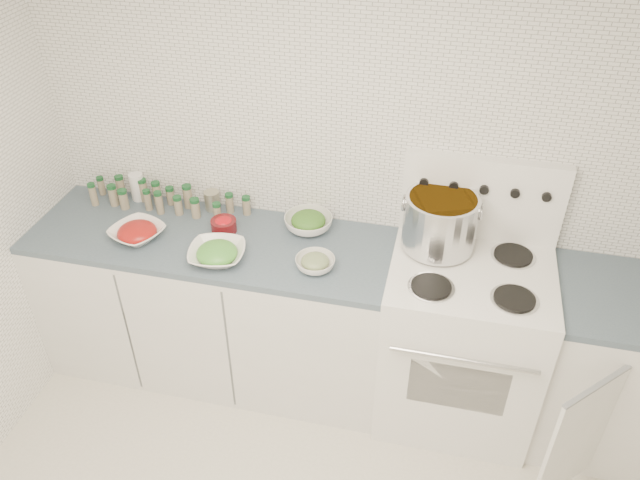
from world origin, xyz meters
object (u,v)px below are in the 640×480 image
(stove, at_px, (461,338))
(stock_pot, at_px, (440,220))
(bowl_tomato, at_px, (137,232))
(bowl_snowpea, at_px, (217,253))

(stove, height_order, stock_pot, stove)
(bowl_tomato, bearing_deg, bowl_snowpea, -9.45)
(stove, distance_m, stock_pot, 0.64)
(stock_pot, height_order, bowl_snowpea, stock_pot)
(stove, xyz_separation_m, stock_pot, (-0.18, 0.14, 0.59))
(bowl_snowpea, bearing_deg, bowl_tomato, 170.55)
(stove, relative_size, stock_pot, 3.68)
(bowl_tomato, xyz_separation_m, bowl_snowpea, (0.45, -0.08, 0.00))
(stock_pot, distance_m, bowl_snowpea, 1.07)
(stove, xyz_separation_m, bowl_tomato, (-1.65, -0.08, 0.44))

